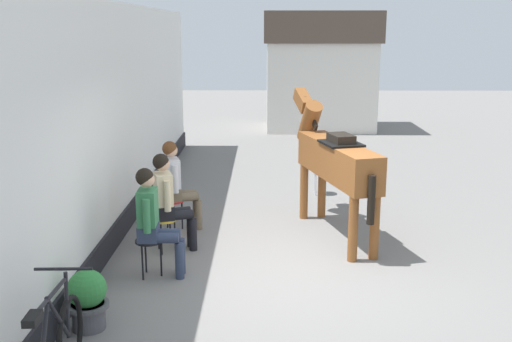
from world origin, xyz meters
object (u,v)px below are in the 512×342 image
(saddled_horse_center, at_px, (334,159))
(spare_stool_white, at_px, (319,173))
(flower_planter_near, at_px, (88,299))
(seated_visitor_middle, at_px, (168,197))
(seated_visitor_far, at_px, (176,181))
(seated_visitor_near, at_px, (153,217))

(saddled_horse_center, bearing_deg, spare_stool_white, 90.11)
(flower_planter_near, bearing_deg, spare_stool_white, 61.73)
(seated_visitor_middle, distance_m, flower_planter_near, 2.34)
(seated_visitor_far, height_order, spare_stool_white, seated_visitor_far)
(seated_visitor_middle, xyz_separation_m, saddled_horse_center, (2.34, 0.75, 0.38))
(spare_stool_white, bearing_deg, seated_visitor_far, -138.34)
(spare_stool_white, bearing_deg, saddled_horse_center, -89.89)
(seated_visitor_middle, relative_size, spare_stool_white, 3.02)
(flower_planter_near, bearing_deg, seated_visitor_middle, 77.59)
(seated_visitor_middle, distance_m, saddled_horse_center, 2.49)
(seated_visitor_near, relative_size, seated_visitor_middle, 1.00)
(saddled_horse_center, height_order, spare_stool_white, saddled_horse_center)
(seated_visitor_far, distance_m, spare_stool_white, 3.18)
(seated_visitor_near, xyz_separation_m, seated_visitor_middle, (0.05, 0.88, 0.00))
(seated_visitor_near, bearing_deg, saddled_horse_center, 34.31)
(seated_visitor_middle, relative_size, saddled_horse_center, 0.48)
(seated_visitor_near, height_order, seated_visitor_middle, same)
(seated_visitor_far, bearing_deg, saddled_horse_center, -4.12)
(saddled_horse_center, distance_m, flower_planter_near, 4.21)
(seated_visitor_middle, distance_m, seated_visitor_far, 0.92)
(flower_planter_near, distance_m, spare_stool_white, 5.98)
(seated_visitor_middle, height_order, spare_stool_white, seated_visitor_middle)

